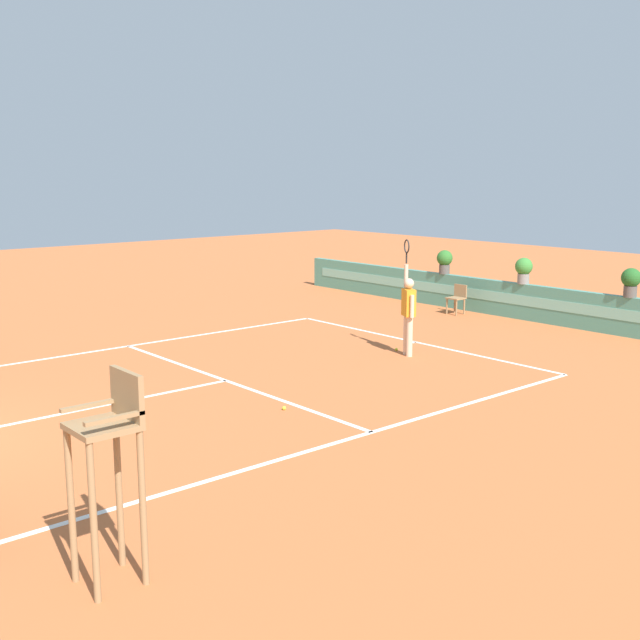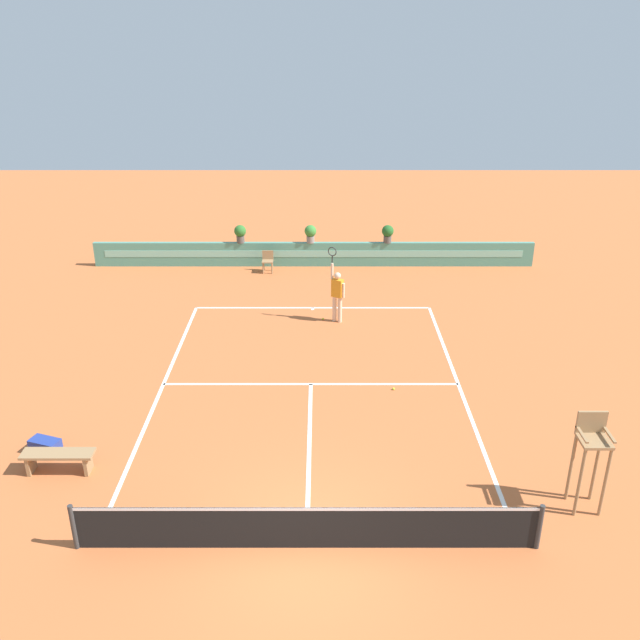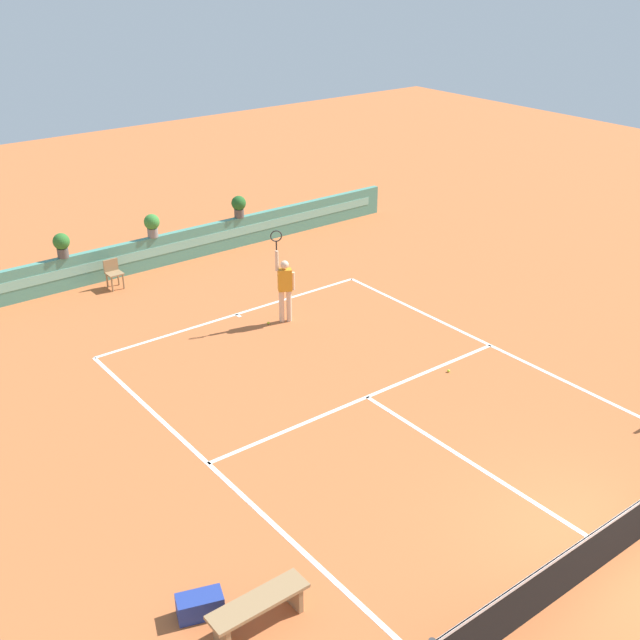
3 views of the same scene
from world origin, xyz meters
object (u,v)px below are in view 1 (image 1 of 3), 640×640
Objects in this scene: umpire_chair at (110,453)px; tennis_player at (408,309)px; tennis_ball_mid_court at (396,349)px; potted_plant_left at (445,260)px; tennis_ball_near_baseline at (284,408)px; potted_plant_right at (631,281)px; ball_kid_chair at (457,298)px; potted_plant_centre at (524,269)px.

umpire_chair is 10.66m from tennis_player.
potted_plant_left is at bearing 121.10° from tennis_ball_mid_court.
potted_plant_right is at bearing 85.97° from tennis_ball_near_baseline.
tennis_player is at bearing -15.37° from tennis_ball_mid_court.
ball_kid_chair is 5.30m from tennis_ball_mid_court.
ball_kid_chair is 1.17× the size of potted_plant_centre.
tennis_ball_mid_court is at bearing 111.87° from tennis_ball_near_baseline.
potted_plant_centre is at bearing 111.12° from umpire_chair.
tennis_player is 38.01× the size of tennis_ball_mid_court.
potted_plant_left is 1.00× the size of potted_plant_right.
ball_kid_chair is 12.50× the size of tennis_ball_near_baseline.
tennis_player is at bearing -111.02° from potted_plant_right.
potted_plant_right is (2.18, 5.66, 0.36)m from tennis_player.
tennis_player is (2.67, -4.93, 0.57)m from ball_kid_chair.
tennis_ball_mid_court is (-1.92, 4.78, 0.00)m from tennis_ball_near_baseline.
potted_plant_right is at bearing 64.47° from tennis_ball_mid_court.
tennis_ball_mid_court is (-5.35, 9.59, -1.31)m from umpire_chair.
tennis_ball_near_baseline is 0.09× the size of potted_plant_centre.
ball_kid_chair is 1.17× the size of potted_plant_left.
tennis_ball_near_baseline is (4.11, -9.58, -0.44)m from ball_kid_chair.
potted_plant_centre reaches higher than tennis_ball_mid_court.
potted_plant_centre is (-0.96, 5.66, 0.36)m from tennis_player.
tennis_player is 3.57× the size of potted_plant_centre.
ball_kid_chair reaches higher than tennis_ball_mid_court.
ball_kid_chair is (-7.55, 14.39, -0.86)m from umpire_chair.
umpire_chair is at bearing -60.84° from tennis_ball_mid_court.
tennis_ball_near_baseline is at bearing -94.03° from potted_plant_right.
tennis_ball_near_baseline is 10.43m from potted_plant_right.
umpire_chair is 11.06m from tennis_ball_mid_court.
potted_plant_right is (4.84, 0.73, 0.93)m from ball_kid_chair.
potted_plant_left and potted_plant_right have the same top height.
tennis_ball_mid_court is at bearing -65.40° from ball_kid_chair.
potted_plant_left reaches higher than ball_kid_chair.
potted_plant_left is (-3.34, 5.53, 1.38)m from tennis_ball_mid_court.
tennis_ball_mid_court is 5.72m from potted_plant_centre.
potted_plant_left is at bearing 180.00° from potted_plant_centre.
umpire_chair is at bearing -68.88° from potted_plant_centre.
tennis_player is (-4.89, 9.46, -0.29)m from umpire_chair.
tennis_ball_near_baseline is (-3.44, 4.82, -1.31)m from umpire_chair.
tennis_ball_near_baseline is (1.45, -4.65, -1.02)m from tennis_player.
potted_plant_left is at bearing 180.00° from potted_plant_right.
potted_plant_right is at bearing 100.16° from umpire_chair.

